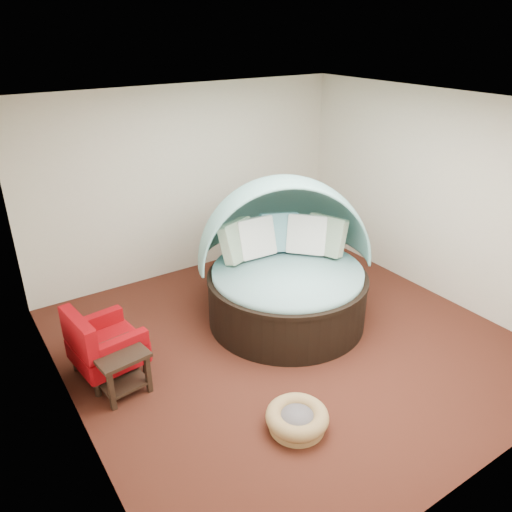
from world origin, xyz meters
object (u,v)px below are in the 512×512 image
side_table (120,365)px  pet_basket (297,419)px  red_armchair (103,345)px  canopy_daybed (286,256)px

side_table → pet_basket: bearing=-50.4°
pet_basket → red_armchair: 2.24m
red_armchair → side_table: size_ratio=1.44×
pet_basket → side_table: bearing=129.6°
red_armchair → side_table: (0.05, -0.37, -0.06)m
canopy_daybed → pet_basket: bearing=-98.3°
canopy_daybed → red_armchair: 2.44m
red_armchair → canopy_daybed: bearing=-9.3°
side_table → canopy_daybed: bearing=6.4°
pet_basket → side_table: 1.91m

